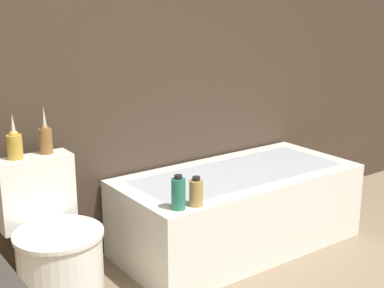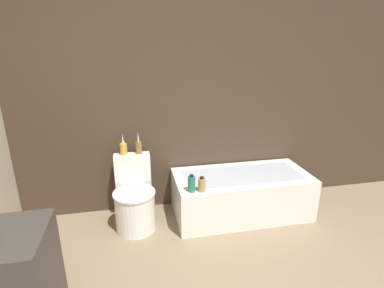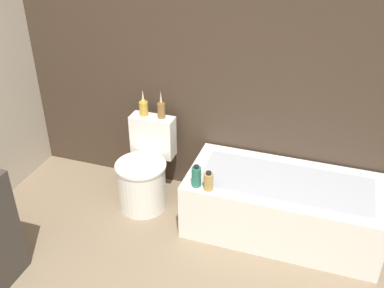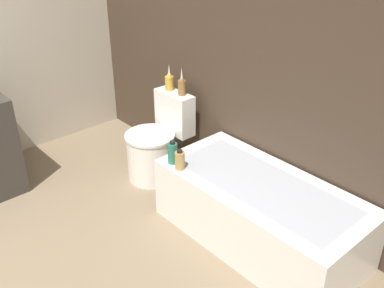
{
  "view_description": "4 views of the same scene",
  "coord_description": "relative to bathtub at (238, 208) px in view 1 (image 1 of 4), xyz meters",
  "views": [
    {
      "loc": [
        -1.28,
        -0.33,
        1.5
      ],
      "look_at": [
        0.34,
        1.92,
        0.75
      ],
      "focal_mm": 50.0,
      "sensor_mm": 36.0,
      "label": 1
    },
    {
      "loc": [
        -0.4,
        -0.84,
        1.87
      ],
      "look_at": [
        0.14,
        1.75,
        0.97
      ],
      "focal_mm": 28.0,
      "sensor_mm": 36.0,
      "label": 2
    },
    {
      "loc": [
        0.99,
        -0.87,
        2.48
      ],
      "look_at": [
        0.07,
        1.82,
        0.79
      ],
      "focal_mm": 42.0,
      "sensor_mm": 36.0,
      "label": 3
    },
    {
      "loc": [
        2.35,
        -0.04,
        2.2
      ],
      "look_at": [
        0.32,
        1.77,
        0.7
      ],
      "focal_mm": 42.0,
      "sensor_mm": 36.0,
      "label": 4
    }
  ],
  "objects": [
    {
      "name": "wall_back_tiled",
      "position": [
        -0.76,
        0.4,
        1.06
      ],
      "size": [
        6.4,
        0.06,
        2.6
      ],
      "color": "#423326",
      "rests_on": "ground_plane"
    },
    {
      "name": "vase_gold",
      "position": [
        -1.27,
        0.23,
        0.57
      ],
      "size": [
        0.08,
        0.08,
        0.23
      ],
      "color": "gold",
      "rests_on": "toilet"
    },
    {
      "name": "vase_silver",
      "position": [
        -1.11,
        0.23,
        0.57
      ],
      "size": [
        0.07,
        0.07,
        0.25
      ],
      "color": "olive",
      "rests_on": "toilet"
    },
    {
      "name": "shampoo_bottle_tall",
      "position": [
        -0.63,
        -0.27,
        0.32
      ],
      "size": [
        0.07,
        0.07,
        0.18
      ],
      "color": "#267259",
      "rests_on": "bathtub"
    },
    {
      "name": "shampoo_bottle_short",
      "position": [
        -0.53,
        -0.29,
        0.31
      ],
      "size": [
        0.07,
        0.07,
        0.16
      ],
      "color": "tan",
      "rests_on": "bathtub"
    },
    {
      "name": "bathtub",
      "position": [
        0.0,
        0.0,
        0.0
      ],
      "size": [
        1.5,
        0.71,
        0.48
      ],
      "color": "white",
      "rests_on": "ground"
    },
    {
      "name": "toilet",
      "position": [
        -1.19,
        -0.01,
        0.05
      ],
      "size": [
        0.43,
        0.57,
        0.74
      ],
      "color": "white",
      "rests_on": "ground"
    }
  ]
}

